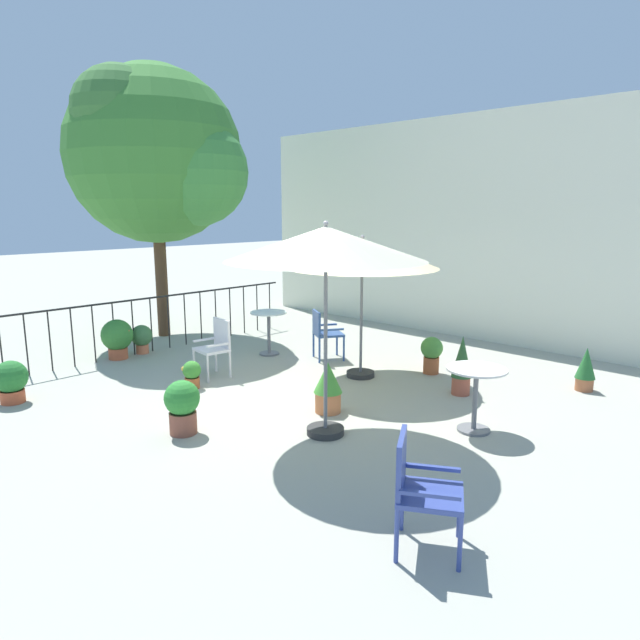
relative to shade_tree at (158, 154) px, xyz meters
The scene contains 20 objects.
ground_plane 6.10m from the shade_tree, ahead, with size 60.00×60.00×0.00m, color #A4A393.
villa_facade 6.62m from the shade_tree, 41.52° to the left, with size 11.58×0.30×4.43m, color #EAE9CF.
terrace_railing 3.21m from the shade_tree, 36.68° to the right, with size 0.03×5.78×1.01m.
shade_tree is the anchor object (origin of this frame).
patio_umbrella_0 6.34m from the shade_tree, 14.27° to the right, with size 2.25×2.25×2.47m.
patio_umbrella_1 5.13m from the shade_tree, ahead, with size 2.33×2.33×2.21m.
cafe_table_0 4.15m from the shade_tree, ahead, with size 0.65×0.65×0.78m.
cafe_table_1 7.83m from the shade_tree, ahead, with size 0.71×0.71×0.78m.
patio_chair_0 4.54m from the shade_tree, 17.91° to the right, with size 0.54×0.48×0.90m.
patio_chair_1 9.02m from the shade_tree, 18.31° to the right, with size 0.67×0.67×0.92m.
patio_chair_2 4.91m from the shade_tree, 13.66° to the left, with size 0.65×0.65×0.87m.
potted_plant_0 6.59m from the shade_tree, 14.88° to the left, with size 0.35×0.35×0.60m.
potted_plant_1 3.67m from the shade_tree, 48.72° to the right, with size 0.39×0.39×0.53m.
potted_plant_2 7.19m from the shade_tree, ahead, with size 0.29×0.29×0.85m.
potted_plant_3 6.37m from the shade_tree, 29.24° to the right, with size 0.42×0.42×0.64m.
potted_plant_4 5.42m from the shade_tree, 59.74° to the right, with size 0.44×0.44×0.59m.
potted_plant_5 8.59m from the shade_tree, 16.64° to the left, with size 0.28×0.28×0.64m.
potted_plant_6 5.09m from the shade_tree, 25.77° to the right, with size 0.27×0.27×0.41m.
potted_plant_7 3.78m from the shade_tree, 57.50° to the right, with size 0.56×0.55×0.70m.
potted_plant_8 6.49m from the shade_tree, ahead, with size 0.37×0.37×0.67m.
Camera 1 is at (5.38, -5.29, 2.59)m, focal length 31.39 mm.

